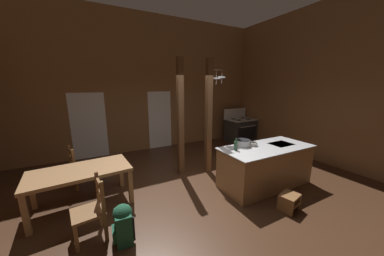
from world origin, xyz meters
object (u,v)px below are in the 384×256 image
Objects in this scene: stove_range at (240,130)px; backpack at (123,222)px; step_stool at (289,201)px; bottle_tall_on_counter at (236,145)px; dining_table at (81,174)px; mixing_bowl_on_counter at (253,144)px; kitchen_island at (265,166)px; ladderback_chair_by_post at (80,167)px; stockpot_on_counter at (243,143)px; ladderback_chair_near_window at (92,210)px.

stove_range reaches higher than backpack.
bottle_tall_on_counter is (-0.44, 1.03, 0.85)m from step_stool.
mixing_bowl_on_counter is at bearing -12.98° from dining_table.
stove_range is at bearing 32.74° from backpack.
backpack is (-3.17, -0.25, -0.14)m from kitchen_island.
mixing_bowl_on_counter is at bearing -25.68° from ladderback_chair_by_post.
mixing_bowl_on_counter is 0.57m from bottle_tall_on_counter.
step_stool is 0.44× the size of ladderback_chair_by_post.
kitchen_island is 5.22× the size of step_stool.
stockpot_on_counter is at bearing 164.04° from mixing_bowl_on_counter.
backpack is 1.58× the size of stockpot_on_counter.
bottle_tall_on_counter is (-0.33, -0.14, 0.03)m from stockpot_on_counter.
dining_table reaches higher than backpack.
bottle_tall_on_counter is at bearing -16.74° from dining_table.
stockpot_on_counter reaches higher than step_stool.
backpack is 2.72× the size of mixing_bowl_on_counter.
stockpot_on_counter is (3.31, -1.64, 0.54)m from ladderback_chair_by_post.
kitchen_island is at bearing -1.06° from ladderback_chair_near_window.
stove_range is at bearing 60.00° from step_stool.
dining_table is 8.10× the size of mixing_bowl_on_counter.
stockpot_on_counter is at bearing -130.94° from stove_range.
stove_range is 5.08× the size of bottle_tall_on_counter.
kitchen_island is at bearing -15.41° from dining_table.
ladderback_chair_near_window is (0.15, -0.95, -0.20)m from dining_table.
mixing_bowl_on_counter is at bearing 7.80° from bottle_tall_on_counter.
step_stool is at bearing -12.68° from backpack.
ladderback_chair_near_window is 0.52m from backpack.
bottle_tall_on_counter reaches higher than dining_table.
step_stool is 1.36m from mixing_bowl_on_counter.
ladderback_chair_by_post is at bearing 149.17° from bottle_tall_on_counter.
backpack is 2.85m from stockpot_on_counter.
ladderback_chair_by_post is 2.51× the size of stockpot_on_counter.
backpack is (0.39, -0.32, -0.14)m from ladderback_chair_near_window.
bottle_tall_on_counter is (2.39, 0.39, 0.71)m from backpack.
mixing_bowl_on_counter is 0.84× the size of bottle_tall_on_counter.
ladderback_chair_by_post is 2.25m from backpack.
ladderback_chair_by_post is (-5.68, -1.10, -0.03)m from stove_range.
dining_table is at bearing 150.42° from step_stool.
mixing_bowl_on_counter is at bearing 2.59° from ladderback_chair_near_window.
bottle_tall_on_counter is (-2.70, -2.88, 0.54)m from stove_range.
bottle_tall_on_counter is at bearing -133.19° from stove_range.
kitchen_island is at bearing -122.52° from stove_range.
ladderback_chair_near_window is (-3.55, 0.07, -0.01)m from kitchen_island.
backpack reaches higher than step_stool.
stockpot_on_counter is at bearing -26.31° from ladderback_chair_by_post.
kitchen_island is 0.59m from mixing_bowl_on_counter.
bottle_tall_on_counter reaches higher than ladderback_chair_near_window.
bottle_tall_on_counter reaches higher than ladderback_chair_by_post.
dining_table is at bearing 164.59° from kitchen_island.
stove_range is 6.23m from ladderback_chair_near_window.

